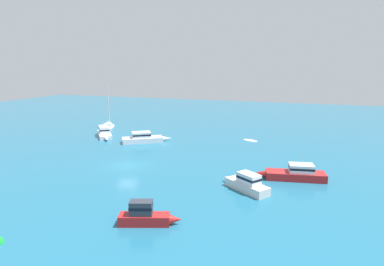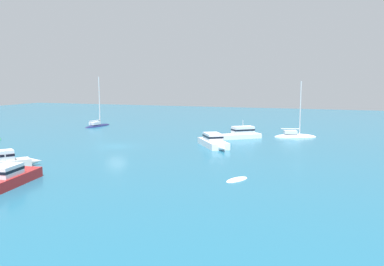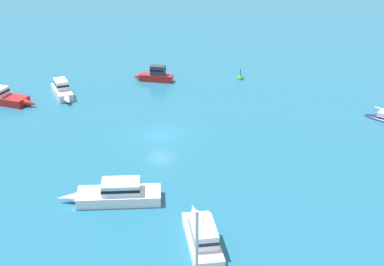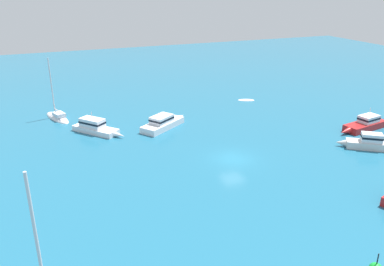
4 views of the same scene
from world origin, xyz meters
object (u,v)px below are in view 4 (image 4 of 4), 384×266
Objects in this scene: tender at (246,100)px; sloop at (58,117)px; powerboat at (163,123)px; cabin_cruiser at (95,127)px; powerboat_2 at (365,124)px; powerboat_1 at (367,142)px.

sloop is at bearing 19.23° from tender.
tender is at bearing -11.07° from powerboat.
powerboat is at bearing 40.31° from cabin_cruiser.
powerboat_1 is at bearing 37.85° from powerboat_2.
sloop reaches higher than tender.
powerboat_2 reaches higher than powerboat.
powerboat_1 is 40.75m from sloop.
powerboat_1 is 0.70× the size of powerboat_2.
powerboat_2 is (10.41, 24.28, -0.01)m from powerboat.
powerboat_2 is 41.89m from sloop.
cabin_cruiser reaches higher than powerboat_1.
tender is at bearing -113.03° from sloop.
powerboat_1 is 0.63× the size of sloop.
powerboat_2 is (11.98, 32.92, -0.04)m from cabin_cruiser.
cabin_cruiser reaches higher than tender.
powerboat_1 is at bearing -146.04° from sloop.
sloop is (-2.06, -29.23, 0.16)m from tender.
sloop is (-9.13, -12.77, -0.54)m from powerboat.
powerboat is 2.62× the size of tender.
tender is 29.31m from sloop.
sloop reaches higher than powerboat_1.
cabin_cruiser is 8.64m from sloop.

